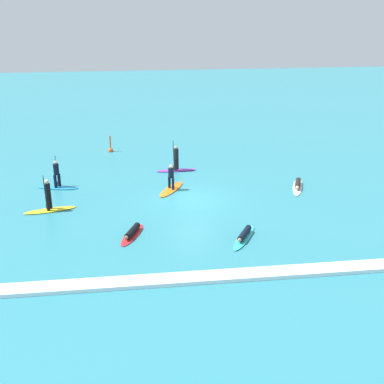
# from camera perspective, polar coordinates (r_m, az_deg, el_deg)

# --- Properties ---
(ground_plane) EXTENTS (120.00, 120.00, 0.00)m
(ground_plane) POSITION_cam_1_polar(r_m,az_deg,el_deg) (30.12, 0.00, -0.89)
(ground_plane) COLOR teal
(ground_plane) RESTS_ON ground
(surfer_on_orange_board) EXTENTS (2.16, 2.99, 1.68)m
(surfer_on_orange_board) POSITION_cam_1_polar(r_m,az_deg,el_deg) (31.58, -2.40, 0.93)
(surfer_on_orange_board) COLOR orange
(surfer_on_orange_board) RESTS_ON ground_plane
(surfer_on_blue_board) EXTENTS (2.77, 1.31, 2.04)m
(surfer_on_blue_board) POSITION_cam_1_polar(r_m,az_deg,el_deg) (32.99, -15.16, 1.28)
(surfer_on_blue_board) COLOR #1E8CD1
(surfer_on_blue_board) RESTS_ON ground_plane
(surfer_on_white_board) EXTENTS (1.72, 3.28, 0.41)m
(surfer_on_white_board) POSITION_cam_1_polar(r_m,az_deg,el_deg) (32.77, 11.99, 0.78)
(surfer_on_white_board) COLOR white
(surfer_on_white_board) RESTS_ON ground_plane
(surfer_on_purple_board) EXTENTS (2.85, 0.83, 2.09)m
(surfer_on_purple_board) POSITION_cam_1_polar(r_m,az_deg,el_deg) (35.10, -1.82, 3.22)
(surfer_on_purple_board) COLOR purple
(surfer_on_purple_board) RESTS_ON ground_plane
(surfer_on_yellow_board) EXTENTS (3.00, 1.34, 2.05)m
(surfer_on_yellow_board) POSITION_cam_1_polar(r_m,az_deg,el_deg) (29.52, -16.04, -1.20)
(surfer_on_yellow_board) COLOR yellow
(surfer_on_yellow_board) RESTS_ON ground_plane
(surfer_on_teal_board) EXTENTS (2.02, 2.97, 0.42)m
(surfer_on_teal_board) POSITION_cam_1_polar(r_m,az_deg,el_deg) (25.41, 5.99, -4.99)
(surfer_on_teal_board) COLOR #33C6CC
(surfer_on_teal_board) RESTS_ON ground_plane
(surfer_on_red_board) EXTENTS (1.63, 2.73, 0.40)m
(surfer_on_red_board) POSITION_cam_1_polar(r_m,az_deg,el_deg) (25.77, -6.86, -4.65)
(surfer_on_red_board) COLOR red
(surfer_on_red_board) RESTS_ON ground_plane
(marker_buoy) EXTENTS (0.39, 0.39, 1.39)m
(marker_buoy) POSITION_cam_1_polar(r_m,az_deg,el_deg) (40.30, -9.29, 4.88)
(marker_buoy) COLOR #E55119
(marker_buoy) RESTS_ON ground_plane
(wave_crest) EXTENTS (25.70, 0.90, 0.18)m
(wave_crest) POSITION_cam_1_polar(r_m,az_deg,el_deg) (21.92, 3.11, -9.62)
(wave_crest) COLOR white
(wave_crest) RESTS_ON ground_plane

